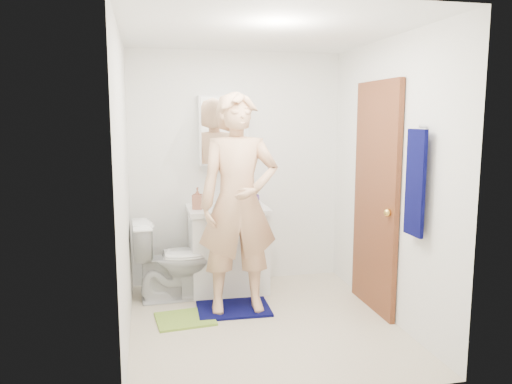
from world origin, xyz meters
TOP-DOWN VIEW (x-y plane):
  - floor at (0.00, 0.00)m, footprint 2.20×2.40m
  - ceiling at (0.00, 0.00)m, footprint 2.20×2.40m
  - wall_back at (0.00, 1.21)m, footprint 2.20×0.02m
  - wall_front at (0.00, -1.21)m, footprint 2.20×0.02m
  - wall_left at (-1.11, 0.00)m, footprint 0.02×2.40m
  - wall_right at (1.11, 0.00)m, footprint 0.02×2.40m
  - vanity_cabinet at (-0.15, 0.91)m, footprint 0.75×0.55m
  - countertop at (-0.15, 0.91)m, footprint 0.79×0.59m
  - sink_basin at (-0.15, 0.91)m, footprint 0.40×0.40m
  - faucet at (-0.15, 1.09)m, footprint 0.03×0.03m
  - medicine_cabinet at (-0.15, 1.14)m, footprint 0.50×0.12m
  - mirror_panel at (-0.15, 1.08)m, footprint 0.46×0.01m
  - door at (1.07, 0.15)m, footprint 0.05×0.80m
  - door_knob at (1.03, -0.17)m, footprint 0.07×0.07m
  - towel at (1.03, -0.57)m, footprint 0.03×0.24m
  - towel_hook at (1.07, -0.57)m, footprint 0.06×0.02m
  - toilet at (-0.69, 0.77)m, footprint 0.78×0.47m
  - bath_mat at (-0.19, 0.36)m, footprint 0.66×0.49m
  - green_rug at (-0.64, 0.22)m, footprint 0.52×0.46m
  - soap_dispenser at (-0.45, 0.88)m, footprint 0.12×0.12m
  - toothbrush_cup at (0.15, 1.04)m, footprint 0.15×0.15m
  - man at (-0.15, 0.32)m, footprint 0.71×0.48m

SIDE VIEW (x-z plane):
  - floor at x=0.00m, z-range -0.02..0.00m
  - green_rug at x=-0.64m, z-range 0.00..0.02m
  - bath_mat at x=-0.19m, z-range 0.00..0.02m
  - toilet at x=-0.69m, z-range 0.00..0.77m
  - vanity_cabinet at x=-0.15m, z-range 0.00..0.80m
  - countertop at x=-0.15m, z-range 0.80..0.85m
  - sink_basin at x=-0.15m, z-range 0.83..0.86m
  - toothbrush_cup at x=0.15m, z-range 0.85..0.94m
  - faucet at x=-0.15m, z-range 0.85..0.97m
  - door_knob at x=1.03m, z-range 0.91..0.98m
  - soap_dispenser at x=-0.45m, z-range 0.85..1.06m
  - man at x=-0.15m, z-range 0.02..1.95m
  - door at x=1.07m, z-range 0.00..2.05m
  - wall_back at x=0.00m, z-range 0.00..2.40m
  - wall_front at x=0.00m, z-range 0.00..2.40m
  - wall_left at x=-1.11m, z-range 0.00..2.40m
  - wall_right at x=1.11m, z-range 0.00..2.40m
  - towel at x=1.03m, z-range 0.85..1.65m
  - medicine_cabinet at x=-0.15m, z-range 1.25..1.95m
  - mirror_panel at x=-0.15m, z-range 1.27..1.93m
  - towel_hook at x=1.07m, z-range 1.66..1.68m
  - ceiling at x=0.00m, z-range 2.40..2.42m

